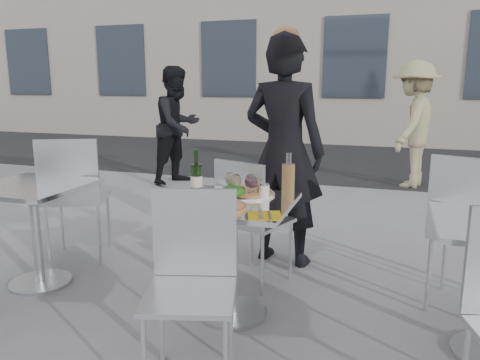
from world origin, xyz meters
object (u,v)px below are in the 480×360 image
(side_chair_lfar, at_px, (73,190))
(main_table, at_px, (233,234))
(carafe, at_px, (288,180))
(wineglass_red_b, at_px, (252,183))
(chair_near, at_px, (192,270))
(pizza_near, at_px, (216,206))
(pizza_far, at_px, (248,192))
(pedestrian_b, at_px, (413,125))
(napkin_left, at_px, (181,203))
(wineglass_white_a, at_px, (230,180))
(napkin_right, at_px, (265,215))
(woman_diner, at_px, (284,152))
(pedestrian_a, at_px, (178,126))
(wineglass_red_a, at_px, (250,182))
(side_table_left, at_px, (34,213))
(side_chair_rfar, at_px, (471,223))
(chair_far, at_px, (249,212))
(sugar_shaker, at_px, (264,191))
(salad_plate, at_px, (233,193))
(wine_bottle, at_px, (197,178))
(wineglass_white_b, at_px, (236,181))

(side_chair_lfar, bearing_deg, main_table, 139.94)
(carafe, relative_size, wineglass_red_b, 1.84)
(chair_near, xyz_separation_m, pizza_near, (-0.04, 0.44, 0.20))
(pizza_far, bearing_deg, chair_near, -92.78)
(pizza_near, bearing_deg, pedestrian_b, 75.00)
(chair_near, height_order, napkin_left, chair_near)
(carafe, bearing_deg, chair_near, -111.12)
(wineglass_white_a, height_order, napkin_right, wineglass_white_a)
(pizza_far, bearing_deg, pizza_near, -102.34)
(woman_diner, distance_m, wineglass_white_a, 0.92)
(pedestrian_a, bearing_deg, wineglass_red_a, -128.77)
(side_table_left, height_order, pedestrian_a, pedestrian_a)
(side_chair_rfar, height_order, wineglass_white_a, side_chair_rfar)
(chair_far, xyz_separation_m, sugar_shaker, (0.21, -0.36, 0.25))
(side_table_left, xyz_separation_m, napkin_right, (1.77, -0.25, 0.21))
(side_table_left, xyz_separation_m, pizza_near, (1.46, -0.19, 0.22))
(salad_plate, bearing_deg, sugar_shaker, 10.68)
(pedestrian_a, height_order, wine_bottle, pedestrian_a)
(side_chair_lfar, xyz_separation_m, wineglass_white_b, (1.51, -0.39, 0.25))
(side_chair_lfar, relative_size, pizza_far, 3.00)
(carafe, bearing_deg, pizza_far, 174.45)
(napkin_left, bearing_deg, side_chair_rfar, 18.69)
(wineglass_white_b, bearing_deg, wineglass_red_b, -2.10)
(pizza_far, bearing_deg, salad_plate, -116.96)
(pizza_far, bearing_deg, napkin_right, -62.60)
(main_table, bearing_deg, carafe, 26.69)
(side_chair_lfar, bearing_deg, pizza_far, 146.75)
(side_chair_rfar, xyz_separation_m, pizza_far, (-1.35, -0.27, 0.15))
(chair_far, height_order, wineglass_red_a, chair_far)
(pizza_far, relative_size, sugar_shaker, 3.22)
(side_chair_lfar, xyz_separation_m, wineglass_red_a, (1.60, -0.38, 0.25))
(pedestrian_b, distance_m, sugar_shaker, 4.36)
(chair_far, relative_size, napkin_left, 4.65)
(napkin_right, bearing_deg, wineglass_red_b, 99.71)
(pedestrian_a, xyz_separation_m, salad_plate, (2.03, -3.48, -0.05))
(main_table, bearing_deg, wineglass_white_b, 87.87)
(wineglass_white_a, relative_size, wineglass_red_a, 1.00)
(chair_near, relative_size, pedestrian_b, 0.54)
(pizza_far, height_order, sugar_shaker, sugar_shaker)
(side_chair_lfar, relative_size, pedestrian_a, 0.61)
(main_table, relative_size, wine_bottle, 2.54)
(salad_plate, xyz_separation_m, wineglass_white_a, (-0.03, 0.04, 0.07))
(main_table, distance_m, pedestrian_b, 4.51)
(side_table_left, height_order, carafe, carafe)
(sugar_shaker, bearing_deg, carafe, 23.48)
(carafe, distance_m, napkin_right, 0.42)
(woman_diner, relative_size, wine_bottle, 6.20)
(pizza_far, relative_size, napkin_left, 1.72)
(side_table_left, height_order, side_chair_rfar, side_chair_rfar)
(wineglass_red_b, bearing_deg, wineglass_white_a, 166.09)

